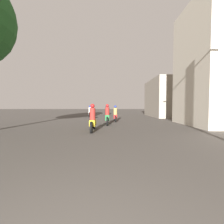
{
  "coord_description": "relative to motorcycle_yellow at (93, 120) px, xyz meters",
  "views": [
    {
      "loc": [
        0.36,
        -0.68,
        1.47
      ],
      "look_at": [
        0.45,
        17.32,
        0.67
      ],
      "focal_mm": 24.0,
      "sensor_mm": 36.0,
      "label": 1
    }
  ],
  "objects": [
    {
      "name": "motorcycle_green",
      "position": [
        0.76,
        2.9,
        0.01
      ],
      "size": [
        0.6,
        2.04,
        1.56
      ],
      "rotation": [
        0.0,
        0.0,
        0.06
      ],
      "color": "black",
      "rests_on": "ground_plane"
    },
    {
      "name": "motorcycle_yellow",
      "position": [
        0.0,
        0.0,
        0.0
      ],
      "size": [
        0.6,
        1.95,
        1.56
      ],
      "rotation": [
        0.0,
        0.0,
        0.11
      ],
      "color": "black",
      "rests_on": "ground_plane"
    },
    {
      "name": "motorcycle_blue",
      "position": [
        0.35,
        13.76,
        0.02
      ],
      "size": [
        0.6,
        1.93,
        1.59
      ],
      "rotation": [
        0.0,
        0.0,
        0.13
      ],
      "color": "black",
      "rests_on": "ground_plane"
    },
    {
      "name": "motorcycle_red",
      "position": [
        1.43,
        5.26,
        -0.02
      ],
      "size": [
        0.6,
        1.95,
        1.48
      ],
      "rotation": [
        0.0,
        0.0,
        0.05
      ],
      "color": "black",
      "rests_on": "ground_plane"
    },
    {
      "name": "building_right_far",
      "position": [
        9.01,
        11.56,
        1.82
      ],
      "size": [
        5.35,
        7.22,
        4.87
      ],
      "color": "gray",
      "rests_on": "ground_plane"
    },
    {
      "name": "motorcycle_white",
      "position": [
        -1.61,
        10.24,
        -0.03
      ],
      "size": [
        0.6,
        2.11,
        1.46
      ],
      "rotation": [
        0.0,
        0.0,
        -0.04
      ],
      "color": "black",
      "rests_on": "ground_plane"
    }
  ]
}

